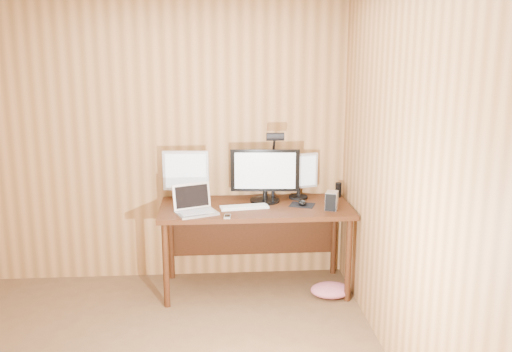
{
  "coord_description": "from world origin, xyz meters",
  "views": [
    {
      "loc": [
        0.6,
        -2.96,
        2.1
      ],
      "look_at": [
        0.93,
        1.58,
        1.02
      ],
      "focal_mm": 40.0,
      "sensor_mm": 36.0,
      "label": 1
    }
  ],
  "objects": [
    {
      "name": "desk",
      "position": [
        0.93,
        1.7,
        0.63
      ],
      "size": [
        1.6,
        0.7,
        0.75
      ],
      "color": "#3C1C0C",
      "rests_on": "floor"
    },
    {
      "name": "speaker",
      "position": [
        1.68,
        1.86,
        0.81
      ],
      "size": [
        0.05,
        0.05,
        0.13
      ],
      "primitive_type": "cylinder",
      "color": "black",
      "rests_on": "desk"
    },
    {
      "name": "desk_lamp",
      "position": [
        1.1,
        1.79,
        1.15
      ],
      "size": [
        0.15,
        0.21,
        0.65
      ],
      "rotation": [
        0.0,
        0.0,
        0.3
      ],
      "color": "black",
      "rests_on": "desk"
    },
    {
      "name": "laptop",
      "position": [
        0.42,
        1.48,
        0.81
      ],
      "size": [
        0.38,
        0.34,
        0.23
      ],
      "rotation": [
        0.0,
        0.0,
        0.38
      ],
      "color": "silver",
      "rests_on": "desk"
    },
    {
      "name": "fabric_pile",
      "position": [
        1.55,
        1.43,
        0.05
      ],
      "size": [
        0.34,
        0.28,
        0.11
      ],
      "primitive_type": null,
      "rotation": [
        0.0,
        0.0,
        -0.02
      ],
      "color": "#CB626F",
      "rests_on": "floor"
    },
    {
      "name": "monitor_right",
      "position": [
        1.32,
        1.84,
        0.96
      ],
      "size": [
        0.34,
        0.17,
        0.4
      ],
      "rotation": [
        0.0,
        0.0,
        0.29
      ],
      "color": "black",
      "rests_on": "desk"
    },
    {
      "name": "mouse",
      "position": [
        1.32,
        1.62,
        0.77
      ],
      "size": [
        0.11,
        0.13,
        0.04
      ],
      "primitive_type": "ellipsoid",
      "rotation": [
        0.0,
        0.0,
        -0.38
      ],
      "color": "black",
      "rests_on": "mousepad"
    },
    {
      "name": "monitor_left",
      "position": [
        0.35,
        1.82,
        0.99
      ],
      "size": [
        0.39,
        0.19,
        0.44
      ],
      "rotation": [
        0.0,
        0.0,
        -0.08
      ],
      "color": "black",
      "rests_on": "desk"
    },
    {
      "name": "phone",
      "position": [
        0.69,
        1.33,
        0.76
      ],
      "size": [
        0.06,
        0.11,
        0.01
      ],
      "rotation": [
        0.0,
        0.0,
        -0.11
      ],
      "color": "silver",
      "rests_on": "desk"
    },
    {
      "name": "monitor_center",
      "position": [
        1.02,
        1.76,
        0.99
      ],
      "size": [
        0.59,
        0.26,
        0.46
      ],
      "rotation": [
        0.0,
        0.0,
        -0.08
      ],
      "color": "black",
      "rests_on": "desk"
    },
    {
      "name": "room_shell",
      "position": [
        0.0,
        0.0,
        1.25
      ],
      "size": [
        4.0,
        4.0,
        4.0
      ],
      "color": "brown",
      "rests_on": "ground"
    },
    {
      "name": "hard_drive",
      "position": [
        1.55,
        1.49,
        0.82
      ],
      "size": [
        0.13,
        0.16,
        0.15
      ],
      "rotation": [
        0.0,
        0.0,
        -0.34
      ],
      "color": "silver",
      "rests_on": "desk"
    },
    {
      "name": "keyboard",
      "position": [
        0.83,
        1.57,
        0.76
      ],
      "size": [
        0.41,
        0.17,
        0.02
      ],
      "rotation": [
        0.0,
        0.0,
        0.14
      ],
      "color": "silver",
      "rests_on": "desk"
    },
    {
      "name": "mousepad",
      "position": [
        1.32,
        1.62,
        0.75
      ],
      "size": [
        0.25,
        0.22,
        0.0
      ],
      "primitive_type": "cube",
      "rotation": [
        0.0,
        0.0,
        -0.35
      ],
      "color": "black",
      "rests_on": "desk"
    }
  ]
}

